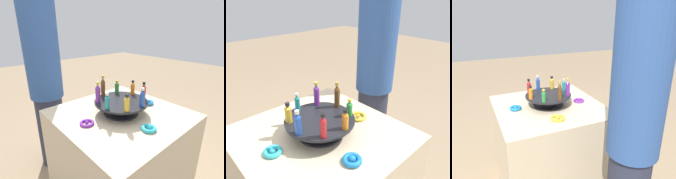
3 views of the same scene
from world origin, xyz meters
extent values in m
cube|color=beige|center=(0.00, 0.00, 0.37)|extent=(0.81, 0.81, 0.73)
cylinder|color=black|center=(0.00, 0.00, 0.74)|extent=(0.23, 0.23, 0.01)
cylinder|color=black|center=(0.00, 0.00, 0.77)|extent=(0.12, 0.12, 0.07)
cylinder|color=black|center=(0.00, 0.00, 0.81)|extent=(0.35, 0.35, 0.01)
cylinder|color=#B21E23|center=(-0.08, -0.13, 0.86)|extent=(0.03, 0.03, 0.09)
cone|color=#B21E23|center=(-0.08, -0.13, 0.92)|extent=(0.03, 0.03, 0.02)
cylinder|color=black|center=(-0.08, -0.13, 0.93)|extent=(0.02, 0.02, 0.02)
cylinder|color=orange|center=(0.03, -0.15, 0.86)|extent=(0.03, 0.03, 0.07)
cone|color=orange|center=(0.03, -0.15, 0.90)|extent=(0.03, 0.03, 0.02)
cylinder|color=black|center=(0.03, -0.15, 0.92)|extent=(0.02, 0.02, 0.01)
cylinder|color=#288438|center=(0.13, -0.08, 0.85)|extent=(0.03, 0.03, 0.07)
cone|color=#288438|center=(0.13, -0.08, 0.90)|extent=(0.03, 0.03, 0.01)
cylinder|color=gold|center=(0.13, -0.08, 0.91)|extent=(0.02, 0.02, 0.01)
cylinder|color=brown|center=(0.15, 0.03, 0.87)|extent=(0.03, 0.03, 0.10)
cone|color=brown|center=(0.15, 0.03, 0.94)|extent=(0.03, 0.03, 0.02)
cylinder|color=#B79338|center=(0.15, 0.03, 0.96)|extent=(0.02, 0.02, 0.02)
cylinder|color=#702D93|center=(0.08, 0.13, 0.87)|extent=(0.03, 0.03, 0.10)
cone|color=#702D93|center=(0.08, 0.13, 0.93)|extent=(0.03, 0.03, 0.02)
cylinder|color=gold|center=(0.08, 0.13, 0.95)|extent=(0.02, 0.02, 0.02)
cylinder|color=teal|center=(-0.03, 0.15, 0.86)|extent=(0.03, 0.03, 0.07)
cone|color=teal|center=(-0.03, 0.15, 0.90)|extent=(0.03, 0.03, 0.02)
cylinder|color=silver|center=(-0.03, 0.15, 0.91)|extent=(0.02, 0.02, 0.01)
cylinder|color=gold|center=(-0.13, 0.08, 0.86)|extent=(0.03, 0.03, 0.07)
cone|color=gold|center=(-0.13, 0.08, 0.90)|extent=(0.03, 0.03, 0.02)
cylinder|color=black|center=(-0.13, 0.08, 0.92)|extent=(0.02, 0.02, 0.01)
cylinder|color=#234CAD|center=(-0.15, -0.03, 0.86)|extent=(0.03, 0.03, 0.09)
cone|color=#234CAD|center=(-0.15, -0.03, 0.92)|extent=(0.03, 0.03, 0.02)
cylinder|color=silver|center=(-0.15, -0.03, 0.93)|extent=(0.02, 0.02, 0.02)
torus|color=#2DB7CC|center=(-0.25, 0.03, 0.74)|extent=(0.09, 0.09, 0.02)
sphere|color=#2DB7CC|center=(-0.25, 0.03, 0.75)|extent=(0.03, 0.03, 0.03)
torus|color=blue|center=(-0.03, -0.25, 0.74)|extent=(0.09, 0.09, 0.02)
sphere|color=blue|center=(-0.03, -0.25, 0.75)|extent=(0.03, 0.03, 0.03)
torus|color=gold|center=(0.25, -0.03, 0.74)|extent=(0.10, 0.10, 0.02)
sphere|color=gold|center=(0.25, -0.03, 0.74)|extent=(0.03, 0.03, 0.03)
torus|color=purple|center=(0.03, 0.25, 0.74)|extent=(0.09, 0.09, 0.02)
sphere|color=purple|center=(0.03, 0.25, 0.74)|extent=(0.02, 0.02, 0.02)
cylinder|color=#282D42|center=(0.71, 0.22, 0.35)|extent=(0.24, 0.24, 0.70)
cylinder|color=#2D5193|center=(0.71, 0.22, 1.10)|extent=(0.28, 0.28, 0.80)
camera|label=1|loc=(-0.75, 0.74, 1.28)|focal=28.00mm
camera|label=2|loc=(-0.56, -0.75, 1.41)|focal=35.00mm
camera|label=3|loc=(1.49, -0.54, 1.41)|focal=35.00mm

